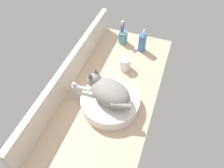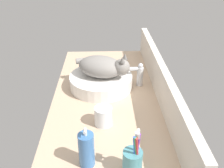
{
  "view_description": "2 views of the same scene",
  "coord_description": "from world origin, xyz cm",
  "px_view_note": "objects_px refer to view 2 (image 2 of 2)",
  "views": [
    {
      "loc": [
        -83.56,
        -30.37,
        107.86
      ],
      "look_at": [
        -0.47,
        -1.24,
        7.22
      ],
      "focal_mm": 35.0,
      "sensor_mm": 36.0,
      "label": 1
    },
    {
      "loc": [
        111.33,
        -1.97,
        71.0
      ],
      "look_at": [
        4.59,
        1.76,
        10.43
      ],
      "focal_mm": 40.0,
      "sensor_mm": 36.0,
      "label": 2
    }
  ],
  "objects_px": {
    "water_glass": "(103,117)",
    "sink_basin": "(101,81)",
    "soap_dispenser": "(86,150)",
    "cat": "(103,66)",
    "toothbrush_cup": "(133,161)",
    "faucet": "(138,74)"
  },
  "relations": [
    {
      "from": "soap_dispenser",
      "to": "cat",
      "type": "bearing_deg",
      "value": 173.67
    },
    {
      "from": "sink_basin",
      "to": "soap_dispenser",
      "type": "distance_m",
      "value": 0.57
    },
    {
      "from": "soap_dispenser",
      "to": "water_glass",
      "type": "xyz_separation_m",
      "value": [
        -0.23,
        0.06,
        -0.03
      ]
    },
    {
      "from": "faucet",
      "to": "water_glass",
      "type": "height_order",
      "value": "faucet"
    },
    {
      "from": "faucet",
      "to": "water_glass",
      "type": "relative_size",
      "value": 1.57
    },
    {
      "from": "faucet",
      "to": "water_glass",
      "type": "xyz_separation_m",
      "value": [
        0.35,
        -0.2,
        -0.03
      ]
    },
    {
      "from": "sink_basin",
      "to": "soap_dispenser",
      "type": "relative_size",
      "value": 2.05
    },
    {
      "from": "water_glass",
      "to": "sink_basin",
      "type": "bearing_deg",
      "value": -178.05
    },
    {
      "from": "soap_dispenser",
      "to": "toothbrush_cup",
      "type": "xyz_separation_m",
      "value": [
        0.04,
        0.16,
        -0.02
      ]
    },
    {
      "from": "sink_basin",
      "to": "water_glass",
      "type": "distance_m",
      "value": 0.34
    },
    {
      "from": "toothbrush_cup",
      "to": "water_glass",
      "type": "height_order",
      "value": "toothbrush_cup"
    },
    {
      "from": "cat",
      "to": "toothbrush_cup",
      "type": "height_order",
      "value": "cat"
    },
    {
      "from": "sink_basin",
      "to": "toothbrush_cup",
      "type": "xyz_separation_m",
      "value": [
        0.61,
        0.11,
        0.02
      ]
    },
    {
      "from": "faucet",
      "to": "water_glass",
      "type": "bearing_deg",
      "value": -29.61
    },
    {
      "from": "sink_basin",
      "to": "soap_dispenser",
      "type": "height_order",
      "value": "soap_dispenser"
    },
    {
      "from": "faucet",
      "to": "soap_dispenser",
      "type": "height_order",
      "value": "soap_dispenser"
    },
    {
      "from": "toothbrush_cup",
      "to": "water_glass",
      "type": "relative_size",
      "value": 2.16
    },
    {
      "from": "faucet",
      "to": "cat",
      "type": "bearing_deg",
      "value": -85.66
    },
    {
      "from": "cat",
      "to": "soap_dispenser",
      "type": "xyz_separation_m",
      "value": [
        0.56,
        -0.06,
        -0.06
      ]
    },
    {
      "from": "soap_dispenser",
      "to": "toothbrush_cup",
      "type": "height_order",
      "value": "toothbrush_cup"
    },
    {
      "from": "sink_basin",
      "to": "cat",
      "type": "height_order",
      "value": "cat"
    },
    {
      "from": "cat",
      "to": "water_glass",
      "type": "xyz_separation_m",
      "value": [
        0.33,
        -0.0,
        -0.09
      ]
    }
  ]
}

